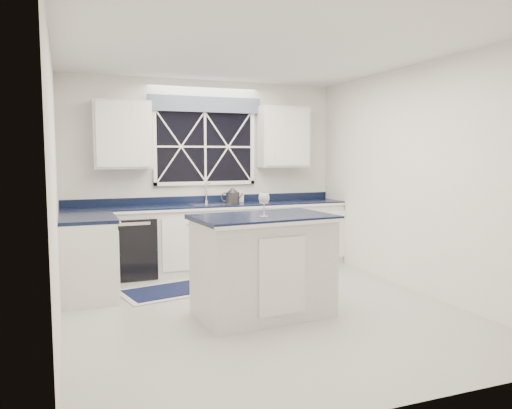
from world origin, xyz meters
name	(u,v)px	position (x,y,z in m)	size (l,w,h in m)	color
ground	(262,309)	(0.00, 0.00, 0.00)	(4.50, 4.50, 0.00)	#A3A39E
back_wall	(205,174)	(0.00, 2.25, 1.35)	(4.00, 0.10, 2.70)	white
base_cabinets	(191,242)	(-0.33, 1.78, 0.45)	(3.99, 1.60, 0.90)	silver
countertop	(211,206)	(0.00, 1.95, 0.92)	(3.98, 0.64, 0.04)	black
dishwasher	(132,246)	(-1.10, 1.95, 0.41)	(0.60, 0.58, 0.82)	black
window	(205,141)	(0.00, 2.20, 1.83)	(1.65, 0.09, 1.26)	black
upper_cabinets	(207,136)	(0.00, 2.08, 1.90)	(3.10, 0.34, 0.90)	silver
faucet	(207,192)	(0.00, 2.14, 1.10)	(0.05, 0.20, 0.30)	silver
island	(263,265)	(-0.06, -0.19, 0.52)	(1.45, 0.95, 1.03)	silver
rug	(172,290)	(-0.75, 1.02, 0.01)	(1.33, 0.97, 0.02)	#B6B6B1
kettle	(232,196)	(0.33, 1.95, 1.05)	(0.32, 0.24, 0.23)	#2C2C2F
wine_glass	(264,199)	(-0.10, -0.30, 1.21)	(0.11, 0.11, 0.25)	silver
soap_bottle	(241,195)	(0.52, 2.16, 1.04)	(0.09, 0.10, 0.21)	silver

